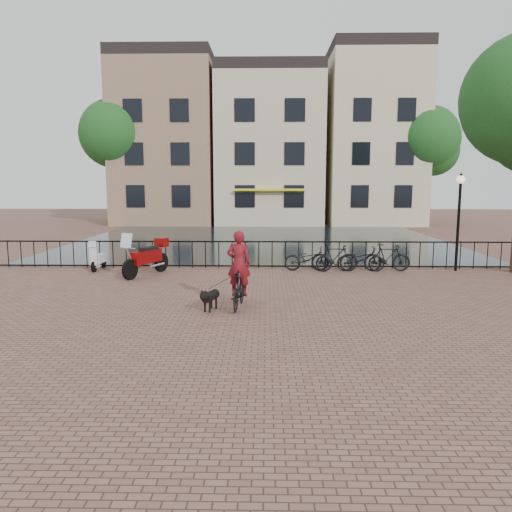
{
  "coord_description": "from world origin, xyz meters",
  "views": [
    {
      "loc": [
        0.28,
        -10.48,
        3.2
      ],
      "look_at": [
        0.0,
        3.0,
        1.2
      ],
      "focal_mm": 35.0,
      "sensor_mm": 36.0,
      "label": 1
    }
  ],
  "objects_px": {
    "cyclist": "(239,274)",
    "motorcycle": "(146,253)",
    "lamp_post": "(459,205)",
    "scooter": "(98,254)",
    "dog": "(211,299)"
  },
  "relations": [
    {
      "from": "cyclist",
      "to": "motorcycle",
      "type": "height_order",
      "value": "cyclist"
    },
    {
      "from": "lamp_post",
      "to": "scooter",
      "type": "relative_size",
      "value": 2.76
    },
    {
      "from": "cyclist",
      "to": "lamp_post",
      "type": "bearing_deg",
      "value": -137.71
    },
    {
      "from": "cyclist",
      "to": "scooter",
      "type": "height_order",
      "value": "cyclist"
    },
    {
      "from": "dog",
      "to": "motorcycle",
      "type": "relative_size",
      "value": 0.41
    },
    {
      "from": "motorcycle",
      "to": "lamp_post",
      "type": "bearing_deg",
      "value": 31.0
    },
    {
      "from": "dog",
      "to": "scooter",
      "type": "distance_m",
      "value": 7.53
    },
    {
      "from": "cyclist",
      "to": "dog",
      "type": "bearing_deg",
      "value": 26.34
    },
    {
      "from": "cyclist",
      "to": "scooter",
      "type": "xyz_separation_m",
      "value": [
        -5.48,
        5.55,
        -0.31
      ]
    },
    {
      "from": "lamp_post",
      "to": "motorcycle",
      "type": "xyz_separation_m",
      "value": [
        -11.07,
        -1.18,
        -1.58
      ]
    },
    {
      "from": "motorcycle",
      "to": "scooter",
      "type": "height_order",
      "value": "motorcycle"
    },
    {
      "from": "lamp_post",
      "to": "scooter",
      "type": "bearing_deg",
      "value": -179.69
    },
    {
      "from": "motorcycle",
      "to": "dog",
      "type": "bearing_deg",
      "value": -34.77
    },
    {
      "from": "lamp_post",
      "to": "scooter",
      "type": "distance_m",
      "value": 13.22
    },
    {
      "from": "lamp_post",
      "to": "cyclist",
      "type": "bearing_deg",
      "value": -143.57
    }
  ]
}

